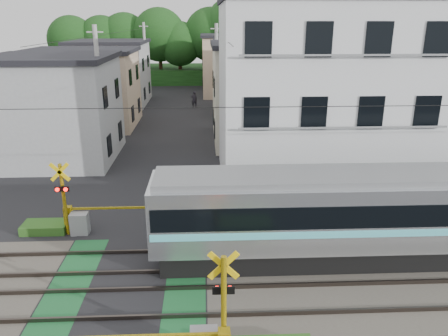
{
  "coord_description": "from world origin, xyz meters",
  "views": [
    {
      "loc": [
        2.59,
        -12.59,
        8.26
      ],
      "look_at": [
        3.4,
        5.0,
        2.25
      ],
      "focal_mm": 35.0,
      "sensor_mm": 36.0,
      "label": 1
    }
  ],
  "objects_px": {
    "crossing_signal_far": "(77,217)",
    "pedestrian": "(194,99)",
    "apartment_block": "(319,94)",
    "commuter_train": "(378,214)"
  },
  "relations": [
    {
      "from": "crossing_signal_far",
      "to": "pedestrian",
      "type": "xyz_separation_m",
      "value": [
        4.21,
        26.64,
        0.09
      ]
    },
    {
      "from": "crossing_signal_far",
      "to": "pedestrian",
      "type": "relative_size",
      "value": 2.94
    },
    {
      "from": "apartment_block",
      "to": "crossing_signal_far",
      "type": "bearing_deg",
      "value": -152.22
    },
    {
      "from": "apartment_block",
      "to": "pedestrian",
      "type": "height_order",
      "value": "apartment_block"
    },
    {
      "from": "commuter_train",
      "to": "crossing_signal_far",
      "type": "height_order",
      "value": "commuter_train"
    },
    {
      "from": "pedestrian",
      "to": "apartment_block",
      "type": "bearing_deg",
      "value": 96.5
    },
    {
      "from": "pedestrian",
      "to": "commuter_train",
      "type": "bearing_deg",
      "value": 91.85
    },
    {
      "from": "crossing_signal_far",
      "to": "pedestrian",
      "type": "distance_m",
      "value": 26.98
    },
    {
      "from": "commuter_train",
      "to": "pedestrian",
      "type": "relative_size",
      "value": 9.91
    },
    {
      "from": "commuter_train",
      "to": "pedestrian",
      "type": "xyz_separation_m",
      "value": [
        -7.06,
        29.1,
        -0.95
      ]
    }
  ]
}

